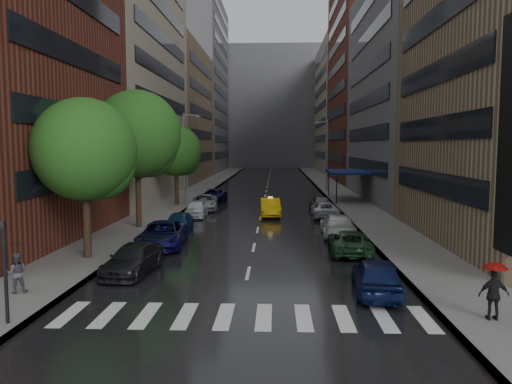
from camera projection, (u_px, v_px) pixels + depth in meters
ground at (242, 299)px, 19.63m from camera, size 220.00×220.00×0.00m
road at (267, 188)px, 69.37m from camera, size 14.00×140.00×0.01m
sidewalk_left at (203, 188)px, 69.73m from camera, size 4.00×140.00×0.15m
sidewalk_right at (332, 188)px, 69.00m from camera, size 4.00×140.00×0.15m
crosswalk at (244, 316)px, 17.64m from camera, size 13.15×2.80×0.01m
buildings_left at (171, 81)px, 77.21m from camera, size 8.00×108.00×38.00m
buildings_right at (369, 84)px, 74.00m from camera, size 8.05×109.10×36.00m
building_far at (272, 108)px, 135.50m from camera, size 40.00×14.00×32.00m
tree_near at (85, 150)px, 25.76m from camera, size 5.33×5.33×8.50m
tree_mid at (137, 134)px, 35.44m from camera, size 6.24×6.24×9.95m
tree_far at (176, 151)px, 49.23m from camera, size 5.00×5.00×7.97m
taxi at (270, 207)px, 42.35m from camera, size 1.87×4.74×1.54m
parked_cars_left at (189, 214)px, 38.36m from camera, size 2.97×34.55×1.53m
parked_cars_right at (337, 225)px, 33.20m from camera, size 2.49×30.68×1.53m
ped_black_umbrella at (16, 262)px, 19.89m from camera, size 0.96×0.98×2.09m
ped_red_umbrella at (494, 286)px, 16.80m from camera, size 1.02×0.82×2.01m
traffic_light at (5, 262)px, 16.39m from camera, size 0.18×0.15×3.45m
street_lamp_left at (185, 157)px, 49.33m from camera, size 1.74×0.22×9.00m
street_lamp_right at (327, 154)px, 63.62m from camera, size 1.74×0.22×9.00m
awning at (347, 172)px, 53.79m from camera, size 4.00×8.00×3.12m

